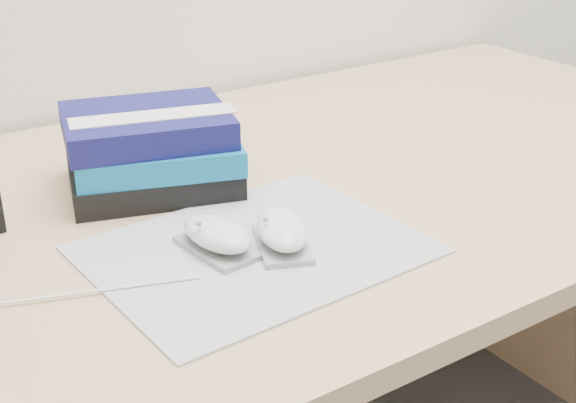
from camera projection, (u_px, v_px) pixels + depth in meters
desk at (267, 305)px, 1.24m from camera, size 1.60×0.80×0.73m
mousepad at (255, 250)px, 0.91m from camera, size 0.37×0.30×0.00m
mouse_rear at (217, 236)px, 0.90m from camera, size 0.07×0.11×0.04m
mouse_front at (282, 232)px, 0.91m from camera, size 0.09×0.12×0.04m
usb_cable at (84, 293)px, 0.82m from camera, size 0.23×0.08×0.00m
book_stack at (152, 150)px, 1.05m from camera, size 0.26×0.23×0.11m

